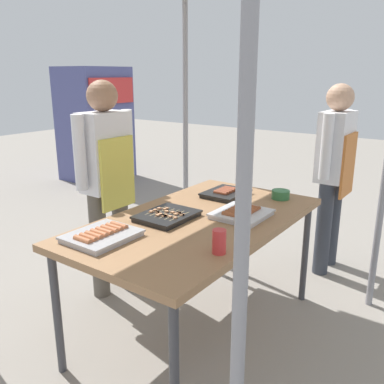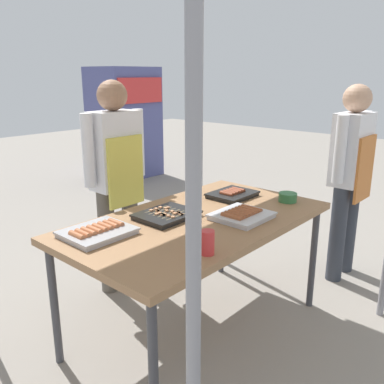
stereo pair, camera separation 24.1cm
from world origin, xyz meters
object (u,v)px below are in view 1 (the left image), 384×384
Objects in this scene: vendor_woman at (107,173)px; stall_table at (199,226)px; condiment_bowl at (281,195)px; customer_nearby at (334,165)px; tray_grilled_sausages at (226,193)px; drink_cup_near_edge at (219,242)px; tray_spring_rolls at (242,213)px; tray_pork_links at (102,235)px; tray_meat_skewers at (167,216)px; neighbor_stall_left at (95,124)px.

stall_table is at bearing 85.91° from vendor_woman.
vendor_woman reaches higher than condiment_bowl.
customer_nearby is at bearing -14.97° from stall_table.
tray_grilled_sausages is at bearing 120.78° from vendor_woman.
condiment_bowl reaches higher than tray_grilled_sausages.
condiment_bowl is 1.02× the size of drink_cup_near_edge.
customer_nearby is at bearing -8.08° from tray_spring_rolls.
tray_pork_links is at bearing 163.01° from customer_nearby.
customer_nearby is (0.85, -0.47, 0.11)m from tray_grilled_sausages.
drink_cup_near_edge is (-0.83, -0.47, 0.04)m from tray_grilled_sausages.
tray_grilled_sausages is at bearing -6.02° from tray_pork_links.
tray_pork_links is 2.92× the size of drink_cup_near_edge.
vendor_woman is at bearing 75.53° from tray_meat_skewers.
vendor_woman is 3.59m from neighbor_stall_left.
drink_cup_near_edge is at bearing -114.91° from tray_meat_skewers.
tray_pork_links is at bearing 109.35° from drink_cup_near_edge.
tray_pork_links is at bearing 173.98° from tray_grilled_sausages.
tray_meat_skewers is 0.56m from drink_cup_near_edge.
tray_spring_rolls is 0.21× the size of vendor_woman.
tray_pork_links is 0.23× the size of customer_nearby.
tray_spring_rolls is 2.68× the size of drink_cup_near_edge.
vendor_woman is at bearing -130.36° from neighbor_stall_left.
tray_pork_links is 0.61m from drink_cup_near_edge.
drink_cup_near_edge is at bearing 70.92° from vendor_woman.
tray_grilled_sausages is at bearing 12.83° from stall_table.
tray_spring_rolls is at bearing -50.13° from tray_meat_skewers.
tray_spring_rolls is at bearing 171.92° from customer_nearby.
tray_meat_skewers is 0.84m from condiment_bowl.
vendor_woman is (0.17, 0.68, 0.13)m from tray_meat_skewers.
tray_pork_links is 4.45m from neighbor_stall_left.
vendor_woman is at bearing 70.92° from drink_cup_near_edge.
tray_meat_skewers is 0.22× the size of vendor_woman.
tray_grilled_sausages is 0.92× the size of tray_pork_links.
tray_pork_links is at bearing 158.32° from stall_table.
stall_table is at bearing 45.64° from drink_cup_near_edge.
condiment_bowl reaches higher than tray_spring_rolls.
tray_grilled_sausages is 0.21× the size of vendor_woman.
tray_grilled_sausages is 2.64× the size of condiment_bowl.
tray_spring_rolls is at bearing -136.65° from tray_grilled_sausages.
vendor_woman is 1.02× the size of customer_nearby.
vendor_woman is (0.61, 0.60, 0.13)m from tray_pork_links.
vendor_woman is (-0.42, 0.71, 0.13)m from tray_grilled_sausages.
tray_grilled_sausages is at bearing -3.35° from tray_meat_skewers.
condiment_bowl is at bearing 118.97° from vendor_woman.
neighbor_stall_left is at bearing 56.18° from stall_table.
drink_cup_near_edge is 4.78m from neighbor_stall_left.
condiment_bowl is at bearing -65.12° from tray_grilled_sausages.
drink_cup_near_edge is (-0.99, -0.13, 0.03)m from condiment_bowl.
tray_meat_skewers reaches higher than stall_table.
tray_pork_links is 2.86× the size of condiment_bowl.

